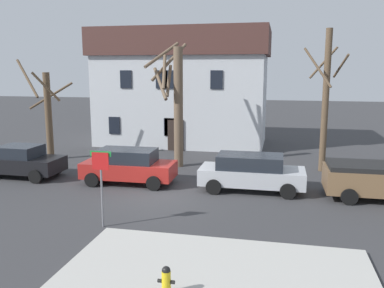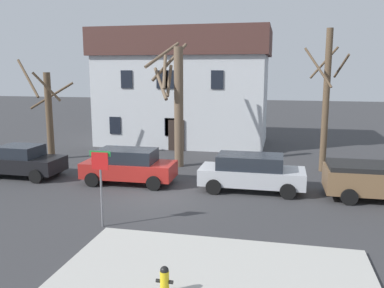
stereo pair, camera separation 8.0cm
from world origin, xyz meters
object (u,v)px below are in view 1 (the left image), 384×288
at_px(car_silver_wagon, 251,172).
at_px(street_sign_pole, 101,174).
at_px(car_red_wagon, 128,166).
at_px(tree_bare_mid, 176,101).
at_px(car_black_sedan, 20,161).
at_px(bicycle_leaning, 119,156).
at_px(tree_bare_far, 325,98).
at_px(tree_bare_near, 47,112).
at_px(building_main, 183,86).
at_px(fire_hydrant, 166,280).

bearing_deg(car_silver_wagon, street_sign_pole, -130.73).
relative_size(car_red_wagon, street_sign_pole, 1.65).
bearing_deg(street_sign_pole, car_silver_wagon, 49.27).
height_order(tree_bare_mid, car_black_sedan, tree_bare_mid).
bearing_deg(tree_bare_mid, bicycle_leaning, 177.82).
distance_m(tree_bare_far, bicycle_leaning, 12.12).
height_order(street_sign_pole, bicycle_leaning, street_sign_pole).
bearing_deg(tree_bare_mid, car_red_wagon, -108.41).
relative_size(car_red_wagon, bicycle_leaning, 2.56).
height_order(tree_bare_near, street_sign_pole, tree_bare_near).
relative_size(building_main, tree_bare_mid, 1.78).
height_order(car_black_sedan, car_silver_wagon, car_silver_wagon).
xyz_separation_m(building_main, street_sign_pole, (1.18, -17.05, -2.35)).
bearing_deg(car_silver_wagon, bicycle_leaning, 153.06).
xyz_separation_m(tree_bare_near, tree_bare_far, (16.07, 0.49, 1.02)).
distance_m(tree_bare_near, bicycle_leaning, 5.18).
relative_size(tree_bare_mid, tree_bare_far, 0.93).
bearing_deg(tree_bare_mid, tree_bare_far, 4.06).
bearing_deg(tree_bare_far, street_sign_pole, -129.37).
bearing_deg(tree_bare_mid, car_black_sedan, -150.72).
bearing_deg(car_silver_wagon, tree_bare_mid, 138.82).
bearing_deg(fire_hydrant, building_main, 102.34).
xyz_separation_m(tree_bare_mid, street_sign_pole, (-0.21, -9.47, -1.85)).
bearing_deg(tree_bare_far, bicycle_leaning, -177.84).
height_order(building_main, tree_bare_far, building_main).
xyz_separation_m(tree_bare_mid, tree_bare_far, (8.03, 0.57, 0.21)).
distance_m(tree_bare_far, car_black_sedan, 16.21).
relative_size(tree_bare_near, tree_bare_far, 0.80).
relative_size(tree_bare_near, car_silver_wagon, 1.29).
xyz_separation_m(tree_bare_far, car_silver_wagon, (-3.50, -4.54, -3.08)).
distance_m(building_main, bicycle_leaning, 8.66).
relative_size(tree_bare_mid, bicycle_leaning, 4.05).
relative_size(car_red_wagon, fire_hydrant, 6.29).
xyz_separation_m(car_black_sedan, fire_hydrant, (10.39, -9.36, -0.33)).
distance_m(tree_bare_mid, fire_hydrant, 14.15).
relative_size(car_black_sedan, car_silver_wagon, 0.92).
bearing_deg(building_main, tree_bare_near, -131.56).
bearing_deg(car_silver_wagon, car_black_sedan, -179.67).
xyz_separation_m(building_main, bicycle_leaning, (-2.15, -7.44, -3.87)).
relative_size(building_main, bicycle_leaning, 7.19).
height_order(car_black_sedan, street_sign_pole, street_sign_pole).
bearing_deg(tree_bare_mid, tree_bare_near, 179.45).
distance_m(car_red_wagon, bicycle_leaning, 4.73).
relative_size(tree_bare_mid, car_black_sedan, 1.63).
bearing_deg(building_main, fire_hydrant, -77.66).
height_order(tree_bare_mid, car_red_wagon, tree_bare_mid).
distance_m(car_silver_wagon, fire_hydrant, 9.53).
bearing_deg(building_main, car_black_sedan, -116.56).
height_order(tree_bare_far, car_black_sedan, tree_bare_far).
bearing_deg(building_main, car_red_wagon, -89.77).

